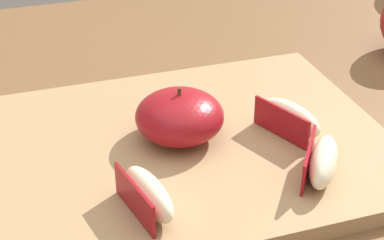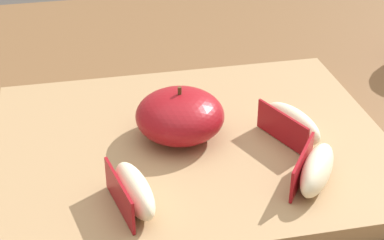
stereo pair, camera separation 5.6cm
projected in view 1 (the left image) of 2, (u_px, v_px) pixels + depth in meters
name	position (u px, v px, depth m)	size (l,w,h in m)	color
dining_table	(233.00, 223.00, 0.66)	(1.35, 0.92, 0.76)	brown
cutting_board	(192.00, 145.00, 0.60)	(0.37, 0.30, 0.02)	#A37F56
apple_half_skin_up	(180.00, 116.00, 0.59)	(0.08, 0.08, 0.05)	maroon
apple_wedge_left	(148.00, 194.00, 0.50)	(0.04, 0.07, 0.03)	beige
apple_wedge_front	(322.00, 161.00, 0.54)	(0.06, 0.07, 0.03)	beige
apple_wedge_back	(289.00, 118.00, 0.60)	(0.05, 0.08, 0.03)	beige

